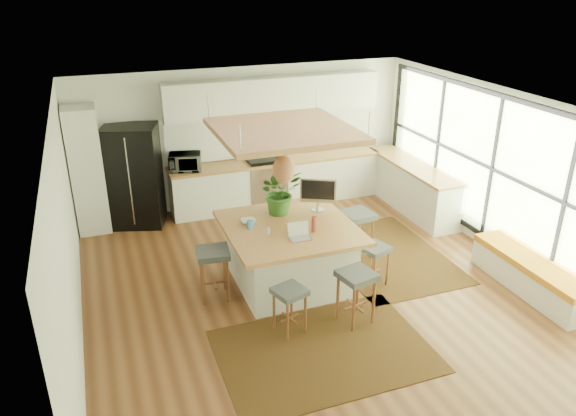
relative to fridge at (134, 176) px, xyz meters
name	(u,v)px	position (x,y,z in m)	size (l,w,h in m)	color
floor	(312,286)	(2.17, -3.17, -0.93)	(7.00, 7.00, 0.00)	#593019
ceiling	(316,108)	(2.17, -3.17, 1.78)	(7.00, 7.00, 0.00)	white
wall_back	(244,137)	(2.17, 0.33, 0.42)	(6.50, 6.50, 0.00)	silver
wall_front	(473,355)	(2.17, -6.67, 0.42)	(6.50, 6.50, 0.00)	silver
wall_left	(66,239)	(-1.08, -3.17, 0.42)	(7.00, 7.00, 0.00)	silver
wall_right	(503,175)	(5.42, -3.17, 0.42)	(7.00, 7.00, 0.00)	silver
window_wall	(502,173)	(5.39, -3.17, 0.47)	(0.10, 6.20, 2.60)	black
pantry	(87,171)	(-0.78, 0.01, 0.20)	(0.55, 0.60, 2.25)	silver
back_counter_base	(277,183)	(2.72, 0.01, -0.49)	(4.20, 0.60, 0.88)	silver
back_counter_top	(277,161)	(2.72, 0.01, -0.03)	(4.24, 0.64, 0.05)	#9F6738
backsplash	(272,134)	(2.72, 0.31, 0.43)	(4.20, 0.02, 0.80)	white
upper_cabinets	(274,96)	(2.72, 0.15, 1.22)	(4.20, 0.34, 0.70)	silver
range	(265,181)	(2.47, 0.01, -0.43)	(0.76, 0.62, 1.00)	#A5A5AA
right_counter_base	(412,188)	(5.10, -1.17, -0.49)	(0.60, 2.50, 0.88)	silver
right_counter_top	(414,165)	(5.10, -1.17, -0.03)	(0.64, 2.54, 0.05)	#9F6738
window_bench	(530,275)	(5.12, -4.37, -0.68)	(0.52, 2.00, 0.50)	silver
ceiling_panel	(284,149)	(1.87, -2.77, 1.12)	(1.86, 1.86, 0.80)	#9F6738
rug_near	(324,351)	(1.73, -4.63, -0.92)	(2.60, 1.80, 0.01)	black
rug_right	(385,255)	(3.67, -2.71, -0.92)	(1.80, 2.60, 0.01)	black
fridge	(134,176)	(0.00, 0.00, 0.00)	(0.92, 0.72, 1.86)	black
island	(289,254)	(1.90, -2.92, -0.46)	(1.85, 1.85, 0.93)	#9F6738
stool_near_left	(290,308)	(1.47, -4.09, -0.57)	(0.38, 0.38, 0.64)	#3D4144
stool_near_right	(356,298)	(2.37, -4.17, -0.57)	(0.44, 0.44, 0.74)	#3D4144
stool_right_front	(374,263)	(3.05, -3.43, -0.57)	(0.38, 0.38, 0.64)	#3D4144
stool_right_back	(356,237)	(3.20, -2.55, -0.57)	(0.47, 0.47, 0.79)	#3D4144
stool_left_side	(214,275)	(0.75, -2.95, -0.57)	(0.45, 0.45, 0.76)	#3D4144
laptop	(300,231)	(1.90, -3.36, 0.12)	(0.30, 0.32, 0.22)	#A5A5AA
monitor	(318,195)	(2.51, -2.54, 0.26)	(0.56, 0.20, 0.52)	#A5A5AA
microwave	(185,160)	(0.93, 0.01, 0.20)	(0.58, 0.32, 0.39)	#A5A5AA
island_plant	(280,196)	(1.93, -2.43, 0.27)	(0.62, 0.69, 0.54)	#1E4C19
island_bowl	(248,221)	(1.37, -2.62, 0.03)	(0.22, 0.22, 0.05)	silver
island_bottle_0	(251,223)	(1.35, -2.82, 0.10)	(0.07, 0.07, 0.19)	#3479D0
island_bottle_1	(266,228)	(1.50, -3.07, 0.10)	(0.07, 0.07, 0.19)	#BDBAC0
island_bottle_2	(313,226)	(2.15, -3.22, 0.10)	(0.07, 0.07, 0.19)	maroon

